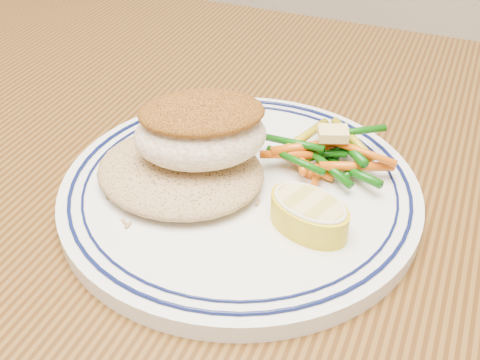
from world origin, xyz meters
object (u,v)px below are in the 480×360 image
(fish_fillet, at_px, (201,130))
(lemon_wedge, at_px, (309,213))
(dining_table, at_px, (205,314))
(vegetable_pile, at_px, (326,154))
(plate, at_px, (240,190))
(rice_pilaf, at_px, (180,168))

(fish_fillet, relative_size, lemon_wedge, 1.70)
(dining_table, xyz_separation_m, lemon_wedge, (0.08, 0.02, 0.13))
(vegetable_pile, bearing_deg, plate, -138.19)
(dining_table, xyz_separation_m, plate, (0.01, 0.05, 0.11))
(dining_table, distance_m, vegetable_pile, 0.17)
(dining_table, height_order, fish_fillet, fish_fillet)
(plate, bearing_deg, lemon_wedge, -23.47)
(vegetable_pile, relative_size, lemon_wedge, 1.56)
(plate, height_order, rice_pilaf, rice_pilaf)
(dining_table, distance_m, plate, 0.12)
(plate, distance_m, lemon_wedge, 0.07)
(rice_pilaf, bearing_deg, vegetable_pile, 31.75)
(dining_table, distance_m, lemon_wedge, 0.15)
(fish_fillet, xyz_separation_m, vegetable_pile, (0.09, 0.05, -0.03))
(plate, height_order, lemon_wedge, lemon_wedge)
(plate, height_order, vegetable_pile, vegetable_pile)
(fish_fillet, height_order, vegetable_pile, fish_fillet)
(rice_pilaf, bearing_deg, fish_fillet, 36.61)
(rice_pilaf, bearing_deg, dining_table, -46.05)
(lemon_wedge, bearing_deg, vegetable_pile, 97.29)
(dining_table, height_order, lemon_wedge, lemon_wedge)
(fish_fillet, bearing_deg, dining_table, -67.77)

